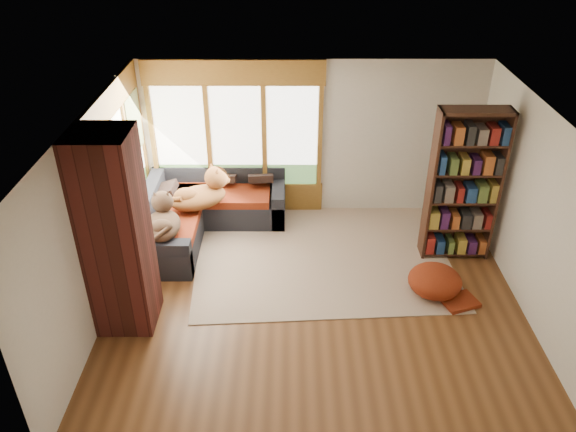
% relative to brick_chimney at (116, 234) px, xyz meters
% --- Properties ---
extents(floor, '(5.50, 5.50, 0.00)m').
position_rel_brick_chimney_xyz_m(floor, '(2.40, 0.35, -1.30)').
color(floor, '#573218').
rests_on(floor, ground).
extents(ceiling, '(5.50, 5.50, 0.00)m').
position_rel_brick_chimney_xyz_m(ceiling, '(2.40, 0.35, 1.30)').
color(ceiling, white).
extents(wall_back, '(5.50, 0.04, 2.60)m').
position_rel_brick_chimney_xyz_m(wall_back, '(2.40, 2.85, 0.00)').
color(wall_back, silver).
rests_on(wall_back, ground).
extents(wall_front, '(5.50, 0.04, 2.60)m').
position_rel_brick_chimney_xyz_m(wall_front, '(2.40, -2.15, 0.00)').
color(wall_front, silver).
rests_on(wall_front, ground).
extents(wall_left, '(0.04, 5.00, 2.60)m').
position_rel_brick_chimney_xyz_m(wall_left, '(-0.35, 0.35, 0.00)').
color(wall_left, silver).
rests_on(wall_left, ground).
extents(wall_right, '(0.04, 5.00, 2.60)m').
position_rel_brick_chimney_xyz_m(wall_right, '(5.15, 0.35, 0.00)').
color(wall_right, silver).
rests_on(wall_right, ground).
extents(windows_back, '(2.82, 0.10, 1.90)m').
position_rel_brick_chimney_xyz_m(windows_back, '(1.20, 2.82, 0.05)').
color(windows_back, olive).
rests_on(windows_back, wall_back).
extents(windows_left, '(0.10, 2.62, 1.90)m').
position_rel_brick_chimney_xyz_m(windows_left, '(-0.32, 1.55, 0.05)').
color(windows_left, olive).
rests_on(windows_left, wall_left).
extents(roller_blind, '(0.03, 0.72, 0.90)m').
position_rel_brick_chimney_xyz_m(roller_blind, '(-0.29, 2.38, 0.45)').
color(roller_blind, '#83925E').
rests_on(roller_blind, wall_left).
extents(brick_chimney, '(0.70, 0.70, 2.60)m').
position_rel_brick_chimney_xyz_m(brick_chimney, '(0.00, 0.00, 0.00)').
color(brick_chimney, '#471914').
rests_on(brick_chimney, ground).
extents(sectional_sofa, '(2.20, 2.20, 0.80)m').
position_rel_brick_chimney_xyz_m(sectional_sofa, '(0.45, 2.05, -1.00)').
color(sectional_sofa, black).
rests_on(sectional_sofa, ground).
extents(area_rug, '(3.94, 3.11, 0.01)m').
position_rel_brick_chimney_xyz_m(area_rug, '(2.55, 1.41, -1.29)').
color(area_rug, beige).
rests_on(area_rug, ground).
extents(bookshelf, '(0.99, 0.33, 2.31)m').
position_rel_brick_chimney_xyz_m(bookshelf, '(4.54, 1.49, -0.14)').
color(bookshelf, '#3C1F14').
rests_on(bookshelf, ground).
extents(pouf, '(0.90, 0.90, 0.39)m').
position_rel_brick_chimney_xyz_m(pouf, '(4.05, 0.55, -1.09)').
color(pouf, maroon).
rests_on(pouf, area_rug).
extents(dog_tan, '(1.06, 0.96, 0.52)m').
position_rel_brick_chimney_xyz_m(dog_tan, '(0.71, 2.03, -0.50)').
color(dog_tan, brown).
rests_on(dog_tan, sectional_sofa).
extents(dog_brindle, '(0.60, 0.88, 0.46)m').
position_rel_brick_chimney_xyz_m(dog_brindle, '(0.24, 1.27, -0.54)').
color(dog_brindle, '#2E1F17').
rests_on(dog_brindle, sectional_sofa).
extents(throw_pillows, '(1.98, 1.68, 0.45)m').
position_rel_brick_chimney_xyz_m(throw_pillows, '(0.53, 2.10, -0.55)').
color(throw_pillows, black).
rests_on(throw_pillows, sectional_sofa).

